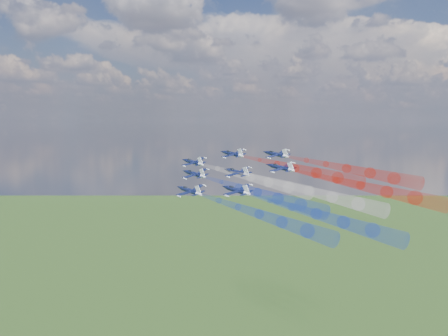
% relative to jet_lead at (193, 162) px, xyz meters
% --- Properties ---
extents(jet_lead, '(15.92, 15.13, 7.02)m').
position_rel_jet_lead_xyz_m(jet_lead, '(0.00, 0.00, 0.00)').
color(jet_lead, black).
extents(trail_lead, '(44.78, 25.89, 9.76)m').
position_rel_jet_lead_xyz_m(trail_lead, '(26.36, -13.04, -2.86)').
color(trail_lead, white).
extents(jet_inner_left, '(15.92, 15.13, 7.02)m').
position_rel_jet_lead_xyz_m(jet_inner_left, '(6.85, -12.76, -2.68)').
color(jet_inner_left, black).
extents(trail_inner_left, '(44.78, 25.89, 9.76)m').
position_rel_jet_lead_xyz_m(trail_inner_left, '(33.20, -25.80, -5.54)').
color(trail_inner_left, blue).
extents(jet_inner_right, '(15.92, 15.13, 7.02)m').
position_rel_jet_lead_xyz_m(jet_inner_right, '(13.32, 4.83, 3.03)').
color(jet_inner_right, black).
extents(trail_inner_right, '(44.78, 25.89, 9.76)m').
position_rel_jet_lead_xyz_m(trail_inner_right, '(39.67, -8.21, 0.17)').
color(trail_inner_right, red).
extents(jet_outer_left, '(15.92, 15.13, 7.02)m').
position_rel_jet_lead_xyz_m(jet_outer_left, '(11.42, -25.50, -6.31)').
color(jet_outer_left, black).
extents(trail_outer_left, '(44.78, 25.89, 9.76)m').
position_rel_jet_lead_xyz_m(trail_outer_left, '(37.78, -38.54, -9.17)').
color(trail_outer_left, blue).
extents(jet_center_third, '(15.92, 15.13, 7.02)m').
position_rel_jet_lead_xyz_m(jet_center_third, '(20.98, -10.46, -1.76)').
color(jet_center_third, black).
extents(trail_center_third, '(44.78, 25.89, 9.76)m').
position_rel_jet_lead_xyz_m(trail_center_third, '(47.33, -23.50, -4.62)').
color(trail_center_third, white).
extents(jet_outer_right, '(15.92, 15.13, 7.02)m').
position_rel_jet_lead_xyz_m(jet_outer_right, '(28.42, 8.34, 3.08)').
color(jet_outer_right, black).
extents(trail_outer_right, '(44.78, 25.89, 9.76)m').
position_rel_jet_lead_xyz_m(trail_outer_right, '(54.78, -4.70, 0.22)').
color(trail_outer_right, red).
extents(jet_rear_left, '(15.92, 15.13, 7.02)m').
position_rel_jet_lead_xyz_m(jet_rear_left, '(26.01, -23.90, -5.58)').
color(jet_rear_left, black).
extents(trail_rear_left, '(44.78, 25.89, 9.76)m').
position_rel_jet_lead_xyz_m(trail_rear_left, '(52.36, -36.94, -8.44)').
color(trail_rear_left, blue).
extents(jet_rear_right, '(15.92, 15.13, 7.02)m').
position_rel_jet_lead_xyz_m(jet_rear_right, '(34.52, -7.02, -0.06)').
color(jet_rear_right, black).
extents(trail_rear_right, '(44.78, 25.89, 9.76)m').
position_rel_jet_lead_xyz_m(trail_rear_right, '(60.88, -20.06, -2.92)').
color(trail_rear_right, red).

